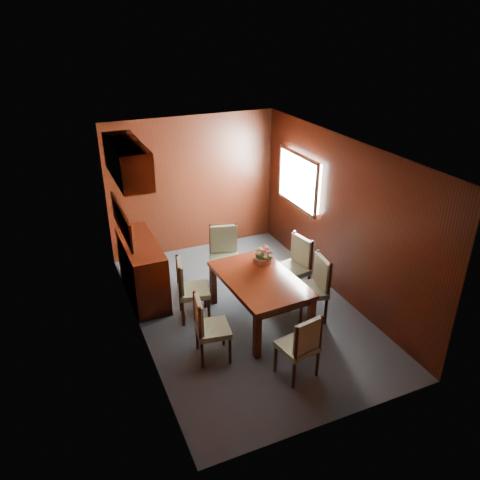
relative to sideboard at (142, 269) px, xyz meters
name	(u,v)px	position (x,y,z in m)	size (l,w,h in m)	color
ground	(245,310)	(1.25, -1.00, -0.45)	(4.50, 4.50, 0.00)	#313B42
room_shell	(229,199)	(1.15, -0.67, 1.18)	(3.06, 4.52, 2.41)	black
sideboard	(142,269)	(0.00, 0.00, 0.00)	(0.48, 1.40, 0.90)	black
dining_table	(260,284)	(1.33, -1.29, 0.14)	(1.00, 1.52, 0.69)	black
chair_left_near	(207,325)	(0.40, -1.74, 0.04)	(0.46, 0.48, 0.88)	black
chair_left_far	(188,286)	(0.46, -0.83, 0.06)	(0.50, 0.51, 0.92)	black
chair_right_near	(314,285)	(2.05, -1.52, 0.08)	(0.49, 0.50, 0.95)	black
chair_right_far	(295,263)	(2.11, -0.89, 0.08)	(0.51, 0.52, 0.96)	black
chair_head	(301,344)	(1.28, -2.51, 0.03)	(0.48, 0.46, 0.87)	black
chair_foot	(224,253)	(1.27, -0.15, 0.09)	(0.56, 0.55, 0.97)	black
flower_centerpiece	(262,254)	(1.55, -0.90, 0.37)	(0.27, 0.27, 0.27)	#A74E33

